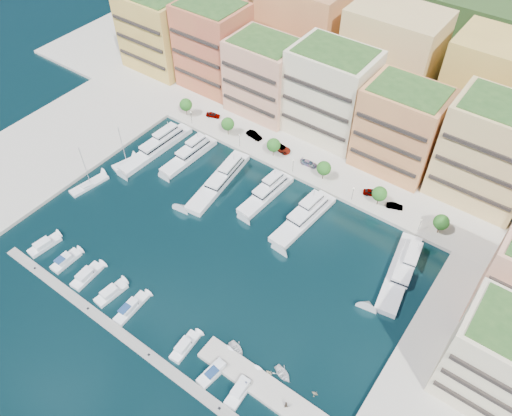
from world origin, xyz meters
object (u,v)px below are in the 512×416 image
(tender_2, at_px, (283,374))
(person_0, at_px, (246,384))
(cruiser_1, at_px, (66,261))
(sailboat_1, at_px, (89,185))
(tree_0, at_px, (186,105))
(tree_1, at_px, (228,124))
(yacht_2, at_px, (221,178))
(yacht_3, at_px, (267,192))
(car_5, at_px, (395,206))
(tender_1, at_px, (269,373))
(tree_3, at_px, (324,168))
(cruiser_7, at_px, (216,370))
(tree_4, at_px, (380,194))
(person_1, at_px, (286,405))
(car_4, at_px, (372,192))
(cruiser_3, at_px, (111,293))
(yacht_6, at_px, (401,269))
(tree_2, at_px, (274,145))
(car_0, at_px, (213,115))
(yacht_1, at_px, (190,154))
(cruiser_2, at_px, (87,276))
(cruiser_6, at_px, (185,347))
(tender_0, at_px, (236,350))
(yacht_4, at_px, (305,216))
(cruiser_0, at_px, (44,245))
(yacht_0, at_px, (158,146))
(tender_3, at_px, (315,393))
(lamppost_3, at_px, (353,192))
(cruiser_8, at_px, (242,388))
(cruiser_4, at_px, (131,308))
(car_3, at_px, (309,163))
(lamppost_4, at_px, (420,223))
(lamppost_0, at_px, (191,116))
(lamppost_1, at_px, (240,138))
(lamppost_2, at_px, (293,164))
(tree_5, at_px, (441,222))
(sailboat_2, at_px, (126,164))

(tender_2, xyz_separation_m, person_0, (-4.15, -6.15, 1.43))
(cruiser_1, bearing_deg, sailboat_1, 127.16)
(tree_0, bearing_deg, tree_1, 0.00)
(tree_1, distance_m, yacht_2, 19.32)
(yacht_3, relative_size, person_0, 10.81)
(car_5, bearing_deg, tender_1, 158.40)
(tree_1, relative_size, person_0, 3.29)
(tree_3, distance_m, cruiser_7, 59.27)
(tree_4, bearing_deg, person_1, -80.14)
(car_4, bearing_deg, cruiser_3, 127.95)
(tree_4, height_order, tender_2, tree_4)
(cruiser_7, height_order, car_4, car_4)
(tree_1, distance_m, yacht_6, 63.62)
(tree_2, bearing_deg, cruiser_7, -65.19)
(yacht_2, bearing_deg, car_0, 133.66)
(yacht_1, distance_m, cruiser_2, 45.65)
(person_0, bearing_deg, cruiser_6, 53.01)
(tree_2, distance_m, car_5, 36.27)
(car_0, bearing_deg, tender_0, -156.85)
(cruiser_3, bearing_deg, yacht_4, 63.01)
(cruiser_0, distance_m, car_4, 81.63)
(yacht_0, height_order, cruiser_0, yacht_0)
(sailboat_1, height_order, tender_3, sailboat_1)
(tree_1, bearing_deg, lamppost_3, -3.13)
(car_5, bearing_deg, yacht_4, 112.58)
(cruiser_8, height_order, car_4, car_4)
(yacht_4, height_order, car_0, yacht_4)
(sailboat_1, xyz_separation_m, car_4, (62.38, 40.30, 1.47))
(yacht_4, relative_size, cruiser_4, 2.48)
(cruiser_1, xyz_separation_m, tender_1, (53.27, 5.59, -0.21))
(sailboat_1, relative_size, tender_2, 3.20)
(yacht_0, distance_m, car_3, 42.90)
(lamppost_4, bearing_deg, cruiser_8, -101.06)
(lamppost_0, xyz_separation_m, lamppost_1, (18.00, 0.00, 0.00))
(tender_3, xyz_separation_m, tender_0, (-17.28, -1.74, 0.10))
(cruiser_1, bearing_deg, tree_2, 72.96)
(tender_0, bearing_deg, cruiser_3, 122.42)
(tree_2, distance_m, lamppost_2, 8.37)
(tree_5, relative_size, person_0, 3.29)
(sailboat_2, bearing_deg, lamppost_1, 48.43)
(lamppost_4, xyz_separation_m, yacht_3, (-36.87, -10.60, -2.62))
(cruiser_0, bearing_deg, tender_2, 6.20)
(tree_1, bearing_deg, cruiser_0, -99.34)
(cruiser_8, xyz_separation_m, tender_1, (2.37, 5.59, -0.18))
(yacht_0, height_order, tender_3, yacht_0)
(tree_5, relative_size, tender_1, 4.09)
(cruiser_6, distance_m, person_1, 23.21)
(yacht_3, relative_size, car_4, 4.08)
(cruiser_8, height_order, car_3, car_3)
(cruiser_8, distance_m, tender_0, 7.94)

